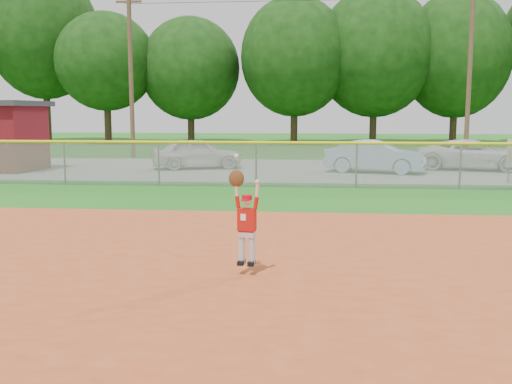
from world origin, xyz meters
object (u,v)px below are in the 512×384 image
Objects in this scene: car_white_a at (197,153)px; car_blue at (375,156)px; car_white_b at (474,155)px; ballplayer at (245,218)px.

car_blue is (7.66, -0.99, -0.01)m from car_white_a.
car_blue reaches higher than car_white_b.
car_white_b is at bearing 64.56° from ballplayer.
ballplayer is at bearing -178.09° from car_blue.
car_white_a is 0.98× the size of car_blue.
car_white_b is (4.37, 1.55, -0.01)m from car_blue.
ballplayer is (-8.05, -16.92, 0.22)m from car_white_b.
car_white_a is 7.73m from car_blue.
car_white_a reaches higher than car_white_b.
car_blue is 0.86× the size of car_white_b.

